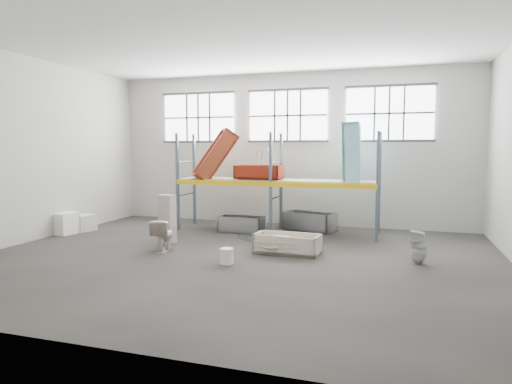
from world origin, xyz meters
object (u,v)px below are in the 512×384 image
at_px(cistern_tall, 167,219).
at_px(carton_near, 63,223).
at_px(toilet_beige, 163,235).
at_px(rust_tub_flat, 259,172).
at_px(steel_tub_left, 242,224).
at_px(bucket, 227,256).
at_px(bathtub_beige, 287,244).
at_px(steel_tub_right, 310,221).
at_px(blue_tub_upright, 352,153).
at_px(toilet_white, 419,247).

height_order(cistern_tall, carton_near, cistern_tall).
xyz_separation_m(toilet_beige, rust_tub_flat, (1.49, 3.22, 1.42)).
height_order(steel_tub_left, carton_near, carton_near).
xyz_separation_m(toilet_beige, bucket, (1.97, -0.73, -0.22)).
xyz_separation_m(bathtub_beige, steel_tub_right, (-0.06, 3.14, 0.05)).
bearing_deg(rust_tub_flat, blue_tub_upright, 5.26).
bearing_deg(bathtub_beige, blue_tub_upright, 70.18).
relative_size(blue_tub_upright, carton_near, 2.35).
height_order(toilet_white, steel_tub_left, toilet_white).
height_order(blue_tub_upright, carton_near, blue_tub_upright).
distance_m(cistern_tall, rust_tub_flat, 3.20).
relative_size(toilet_white, carton_near, 1.01).
distance_m(bathtub_beige, steel_tub_right, 3.14).
bearing_deg(steel_tub_right, carton_near, -158.31).
xyz_separation_m(bathtub_beige, blue_tub_upright, (1.22, 2.80, 2.16)).
bearing_deg(bathtub_beige, cistern_tall, 179.82).
xyz_separation_m(toilet_beige, cistern_tall, (-0.37, 0.91, 0.25)).
bearing_deg(toilet_white, steel_tub_right, -127.12).
bearing_deg(cistern_tall, bucket, -22.82).
xyz_separation_m(toilet_white, steel_tub_right, (-3.06, 3.25, -0.09)).
height_order(toilet_beige, steel_tub_left, toilet_beige).
xyz_separation_m(cistern_tall, steel_tub_left, (1.41, 2.02, -0.40)).
xyz_separation_m(toilet_beige, carton_near, (-3.95, 1.07, -0.08)).
bearing_deg(steel_tub_right, toilet_beige, -127.68).
relative_size(toilet_beige, carton_near, 1.06).
bearing_deg(rust_tub_flat, steel_tub_right, 22.23).
bearing_deg(steel_tub_left, blue_tub_upright, 9.83).
bearing_deg(steel_tub_left, bucket, -75.66).
bearing_deg(steel_tub_left, cistern_tall, -125.03).
bearing_deg(rust_tub_flat, bucket, -83.03).
bearing_deg(bucket, steel_tub_right, 77.91).
bearing_deg(rust_tub_flat, toilet_beige, -114.84).
height_order(toilet_beige, steel_tub_right, toilet_beige).
xyz_separation_m(cistern_tall, bucket, (2.35, -1.64, -0.47)).
bearing_deg(toilet_beige, bathtub_beige, -177.01).
relative_size(toilet_white, steel_tub_right, 0.49).
relative_size(steel_tub_left, steel_tub_right, 0.86).
height_order(bathtub_beige, rust_tub_flat, rust_tub_flat).
distance_m(steel_tub_left, bucket, 3.77).
bearing_deg(carton_near, toilet_white, -2.87).
height_order(cistern_tall, steel_tub_left, cistern_tall).
distance_m(bathtub_beige, cistern_tall, 3.41).
xyz_separation_m(blue_tub_upright, carton_near, (-8.18, -2.40, -2.08)).
xyz_separation_m(steel_tub_left, bucket, (0.93, -3.65, -0.07)).
distance_m(toilet_white, rust_tub_flat, 5.43).
relative_size(toilet_beige, toilet_white, 1.05).
bearing_deg(steel_tub_right, bucket, -102.09).
xyz_separation_m(toilet_white, steel_tub_left, (-4.97, 2.35, -0.13)).
height_order(steel_tub_right, rust_tub_flat, rust_tub_flat).
height_order(toilet_beige, blue_tub_upright, blue_tub_upright).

